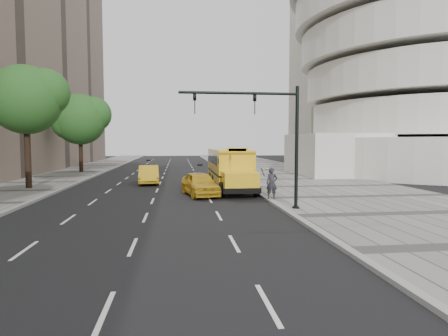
{
  "coord_description": "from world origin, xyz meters",
  "views": [
    {
      "loc": [
        0.56,
        -27.85,
        3.58
      ],
      "look_at": [
        3.5,
        -4.0,
        1.9
      ],
      "focal_mm": 30.0,
      "sensor_mm": 36.0,
      "label": 1
    }
  ],
  "objects": [
    {
      "name": "taxi_near",
      "position": [
        2.0,
        -3.03,
        0.79
      ],
      "size": [
        2.74,
        4.93,
        1.58
      ],
      "primitive_type": "imported",
      "rotation": [
        0.0,
        0.0,
        0.2
      ],
      "color": "gold",
      "rests_on": "ground"
    },
    {
      "name": "school_bus",
      "position": [
        4.5,
        0.93,
        1.76
      ],
      "size": [
        2.96,
        11.56,
        3.19
      ],
      "color": "yellow",
      "rests_on": "ground"
    },
    {
      "name": "sidewalk_far",
      "position": [
        -11.0,
        0.0,
        0.07
      ],
      "size": [
        6.0,
        140.0,
        0.15
      ],
      "primitive_type": "cube",
      "color": "gray",
      "rests_on": "ground"
    },
    {
      "name": "ground",
      "position": [
        0.0,
        0.0,
        0.0
      ],
      "size": [
        140.0,
        140.0,
        0.0
      ],
      "primitive_type": "plane",
      "color": "black",
      "rests_on": "ground"
    },
    {
      "name": "taxi_far",
      "position": [
        -1.95,
        4.65,
        0.78
      ],
      "size": [
        1.99,
        4.82,
        1.55
      ],
      "primitive_type": "imported",
      "rotation": [
        0.0,
        0.0,
        0.07
      ],
      "color": "gold",
      "rests_on": "ground"
    },
    {
      "name": "sidewalk_museum",
      "position": [
        12.0,
        0.0,
        0.07
      ],
      "size": [
        12.0,
        140.0,
        0.15
      ],
      "primitive_type": "cube",
      "color": "gray",
      "rests_on": "ground"
    },
    {
      "name": "guggenheim",
      "position": [
        29.37,
        18.51,
        13.58
      ],
      "size": [
        33.2,
        42.2,
        35.0
      ],
      "color": "white",
      "rests_on": "ground"
    },
    {
      "name": "pedestrian",
      "position": [
        6.15,
        -6.01,
        1.09
      ],
      "size": [
        0.71,
        0.49,
        1.88
      ],
      "primitive_type": "imported",
      "rotation": [
        0.0,
        0.0,
        -0.06
      ],
      "color": "#292930",
      "rests_on": "sidewalk_museum"
    },
    {
      "name": "curb_museum",
      "position": [
        6.0,
        0.0,
        0.07
      ],
      "size": [
        0.3,
        140.0,
        0.15
      ],
      "primitive_type": "cube",
      "color": "gray",
      "rests_on": "ground"
    },
    {
      "name": "curb_far",
      "position": [
        -8.0,
        0.0,
        0.07
      ],
      "size": [
        0.3,
        140.0,
        0.15
      ],
      "primitive_type": "cube",
      "color": "gray",
      "rests_on": "ground"
    },
    {
      "name": "tree_b",
      "position": [
        -10.4,
        1.43,
        6.71
      ],
      "size": [
        5.7,
        5.06,
        9.21
      ],
      "color": "black",
      "rests_on": "ground"
    },
    {
      "name": "tree_c",
      "position": [
        -10.39,
        16.71,
        6.2
      ],
      "size": [
        6.5,
        5.78,
        9.04
      ],
      "color": "black",
      "rests_on": "ground"
    },
    {
      "name": "traffic_signal",
      "position": [
        5.19,
        -9.28,
        4.09
      ],
      "size": [
        6.18,
        0.36,
        6.4
      ],
      "color": "black",
      "rests_on": "ground"
    }
  ]
}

